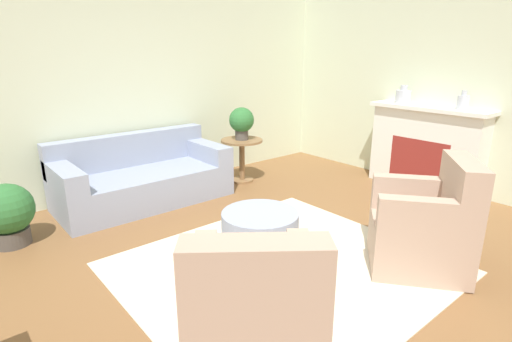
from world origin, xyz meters
The scene contains 14 objects.
ground_plane centered at (0.00, 0.00, 0.00)m, with size 16.00×16.00×0.00m, color brown.
wall_back centered at (0.00, 2.91, 1.40)m, with size 9.71×0.12×2.80m.
wall_right centered at (3.26, 0.00, 1.40)m, with size 0.12×10.39×2.80m.
rug centered at (0.00, 0.00, 0.01)m, with size 2.61×2.39×0.01m.
couch centered at (-0.21, 2.37, 0.30)m, with size 2.09×0.96×0.83m.
armchair_left centered at (-0.97, -0.77, 0.39)m, with size 1.06×1.07×0.99m.
armchair_right centered at (0.97, -0.77, 0.39)m, with size 1.06×1.07×0.99m.
ottoman_table centered at (-0.02, 0.30, 0.29)m, with size 0.71×0.71×0.44m.
side_table centered at (1.26, 2.20, 0.44)m, with size 0.60×0.60×0.63m.
fireplace centered at (3.01, 0.33, 0.60)m, with size 0.44×1.58×1.15m.
vase_mantel_near centered at (3.00, 0.74, 1.24)m, with size 0.21×0.21×0.25m.
vase_mantel_far centered at (3.00, -0.07, 1.24)m, with size 0.14×0.14×0.24m.
potted_plant_on_side_table centered at (1.26, 2.20, 0.89)m, with size 0.36×0.36×0.46m.
potted_plant_floor centered at (-1.74, 2.07, 0.34)m, with size 0.50×0.50×0.63m.
Camera 1 is at (-2.20, -2.24, 1.85)m, focal length 28.00 mm.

